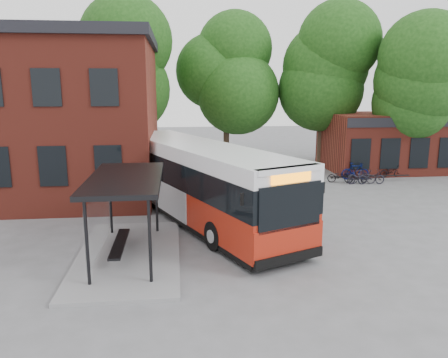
{
  "coord_description": "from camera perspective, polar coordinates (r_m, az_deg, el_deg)",
  "views": [
    {
      "loc": [
        -2.76,
        -15.65,
        5.81
      ],
      "look_at": [
        -0.79,
        2.32,
        2.0
      ],
      "focal_mm": 35.0,
      "sensor_mm": 36.0,
      "label": 1
    }
  ],
  "objects": [
    {
      "name": "bus_shelter",
      "position": [
        15.39,
        -12.53,
        -4.85
      ],
      "size": [
        3.6,
        7.0,
        2.9
      ],
      "primitive_type": null,
      "color": "black",
      "rests_on": "ground"
    },
    {
      "name": "bicycle_6",
      "position": [
        30.52,
        20.94,
        0.92
      ],
      "size": [
        1.63,
        0.75,
        0.83
      ],
      "primitive_type": "imported",
      "rotation": [
        0.0,
        0.0,
        1.7
      ],
      "color": "black",
      "rests_on": "ground"
    },
    {
      "name": "tree_0",
      "position": [
        31.82,
        -12.34,
        11.07
      ],
      "size": [
        7.92,
        7.92,
        11.0
      ],
      "primitive_type": null,
      "color": "#174111",
      "rests_on": "ground"
    },
    {
      "name": "bicycle_4",
      "position": [
        28.09,
        18.67,
        0.24
      ],
      "size": [
        1.67,
        0.59,
        0.88
      ],
      "primitive_type": "imported",
      "rotation": [
        0.0,
        0.0,
        1.57
      ],
      "color": "black",
      "rests_on": "ground"
    },
    {
      "name": "bicycle_3",
      "position": [
        29.21,
        16.76,
        1.0
      ],
      "size": [
        1.83,
        0.59,
        1.09
      ],
      "primitive_type": "imported",
      "rotation": [
        0.0,
        0.0,
        1.53
      ],
      "color": "#051048",
      "rests_on": "ground"
    },
    {
      "name": "bicycle_0",
      "position": [
        27.94,
        14.94,
        0.34
      ],
      "size": [
        1.64,
        0.95,
        0.82
      ],
      "primitive_type": "imported",
      "rotation": [
        0.0,
        0.0,
        1.29
      ],
      "color": "black",
      "rests_on": "ground"
    },
    {
      "name": "tree_1",
      "position": [
        32.88,
        0.31,
        10.83
      ],
      "size": [
        7.92,
        7.92,
        10.4
      ],
      "primitive_type": null,
      "color": "#174111",
      "rests_on": "ground"
    },
    {
      "name": "bicycle_1",
      "position": [
        27.97,
        17.12,
        0.42
      ],
      "size": [
        1.72,
        0.95,
        1.0
      ],
      "primitive_type": "imported",
      "rotation": [
        0.0,
        0.0,
        1.88
      ],
      "color": "black",
      "rests_on": "ground"
    },
    {
      "name": "bicycle_2",
      "position": [
        28.01,
        17.6,
        0.28
      ],
      "size": [
        1.71,
        0.7,
        0.88
      ],
      "primitive_type": "imported",
      "rotation": [
        0.0,
        0.0,
        1.5
      ],
      "color": "#302E37",
      "rests_on": "ground"
    },
    {
      "name": "bike_rail",
      "position": [
        28.89,
        18.49,
        0.06
      ],
      "size": [
        5.2,
        0.1,
        0.38
      ],
      "primitive_type": null,
      "color": "black",
      "rests_on": "ground"
    },
    {
      "name": "city_bus",
      "position": [
        19.42,
        -3.38,
        -0.37
      ],
      "size": [
        7.84,
        13.36,
        3.38
      ],
      "primitive_type": null,
      "rotation": [
        0.0,
        0.0,
        0.4
      ],
      "color": "#A82110",
      "rests_on": "ground"
    },
    {
      "name": "ground",
      "position": [
        16.92,
        3.55,
        -8.2
      ],
      "size": [
        100.0,
        100.0,
        0.0
      ],
      "primitive_type": "plane",
      "color": "#5E5E60"
    },
    {
      "name": "tree_2",
      "position": [
        33.44,
        12.75,
        11.08
      ],
      "size": [
        7.92,
        7.92,
        11.0
      ],
      "primitive_type": null,
      "color": "#174111",
      "rests_on": "ground"
    },
    {
      "name": "shop_row",
      "position": [
        34.78,
        24.57,
        4.53
      ],
      "size": [
        14.0,
        6.2,
        4.0
      ],
      "primitive_type": null,
      "color": "maroon",
      "rests_on": "ground"
    },
    {
      "name": "tree_3",
      "position": [
        31.85,
        23.69,
        8.81
      ],
      "size": [
        7.04,
        7.04,
        9.28
      ],
      "primitive_type": null,
      "color": "#174111",
      "rests_on": "ground"
    }
  ]
}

